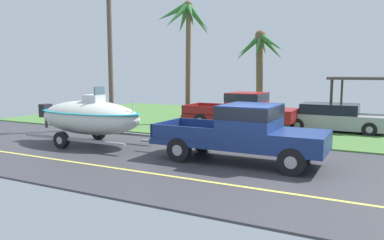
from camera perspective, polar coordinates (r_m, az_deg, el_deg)
name	(u,v)px	position (r m, az deg, el deg)	size (l,w,h in m)	color
ground	(310,132)	(19.52, 17.50, -1.69)	(36.00, 22.00, 0.11)	#38383D
pickup_truck_towing	(249,131)	(12.15, 8.73, -1.62)	(5.79, 2.09, 1.90)	navy
boat_on_trailer	(89,117)	(15.61, -15.38, 0.43)	(6.07, 2.36, 2.36)	gray
parked_pickup_background	(246,109)	(19.37, 8.30, 1.68)	(5.97, 2.12, 1.90)	maroon
parked_sedan_near	(333,118)	(19.77, 20.74, 0.29)	(4.74, 1.95, 1.38)	#99999E
palm_tree_near_left	(260,53)	(23.32, 10.40, 10.01)	(3.41, 2.77, 5.46)	brown
palm_tree_near_right	(187,27)	(21.50, -0.82, 14.07)	(3.12, 2.96, 6.87)	brown
utility_pole	(110,46)	(19.82, -12.41, 11.01)	(0.24, 1.80, 8.22)	brown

